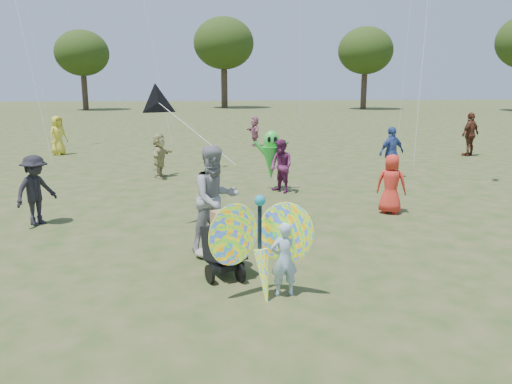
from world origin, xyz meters
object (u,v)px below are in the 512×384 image
(crowd_a, at_px, (391,184))
(crowd_g, at_px, (58,135))
(child_girl, at_px, (284,259))
(butterfly_kite, at_px, (261,247))
(crowd_c, at_px, (391,153))
(alien_kite, at_px, (271,157))
(crowd_j, at_px, (255,131))
(crowd_e, at_px, (281,166))
(jogging_stroller, at_px, (223,238))
(crowd_d, at_px, (160,156))
(adult_man, at_px, (215,199))
(crowd_h, at_px, (470,134))
(crowd_b, at_px, (36,190))

(crowd_a, xyz_separation_m, crowd_g, (-10.62, 11.22, 0.13))
(child_girl, relative_size, butterfly_kite, 0.64)
(crowd_c, height_order, alien_kite, alien_kite)
(crowd_j, bearing_deg, alien_kite, -17.31)
(crowd_c, height_order, crowd_j, crowd_c)
(crowd_e, distance_m, jogging_stroller, 6.34)
(crowd_d, xyz_separation_m, crowd_e, (3.61, -2.79, 0.03))
(crowd_j, relative_size, alien_kite, 0.83)
(crowd_c, bearing_deg, jogging_stroller, 30.69)
(crowd_a, xyz_separation_m, crowd_j, (-1.80, 13.30, 0.01))
(child_girl, bearing_deg, crowd_j, -100.30)
(crowd_c, distance_m, crowd_e, 4.29)
(crowd_e, bearing_deg, crowd_g, -167.21)
(crowd_c, bearing_deg, butterfly_kite, 36.25)
(crowd_e, bearing_deg, child_girl, -40.35)
(crowd_g, height_order, alien_kite, alien_kite)
(crowd_j, bearing_deg, child_girl, -18.61)
(child_girl, height_order, adult_man, adult_man)
(crowd_g, xyz_separation_m, alien_kite, (8.15, -8.21, 0.12))
(crowd_d, bearing_deg, crowd_a, -114.36)
(crowd_d, distance_m, crowd_h, 13.29)
(crowd_j, bearing_deg, crowd_a, -5.90)
(child_girl, height_order, crowd_h, crowd_h)
(crowd_h, distance_m, jogging_stroller, 16.63)
(crowd_h, relative_size, butterfly_kite, 1.07)
(crowd_e, bearing_deg, crowd_c, 82.37)
(jogging_stroller, bearing_deg, adult_man, 71.65)
(crowd_g, bearing_deg, crowd_a, -97.75)
(crowd_b, bearing_deg, crowd_j, 8.98)
(adult_man, height_order, crowd_h, adult_man)
(crowd_h, bearing_deg, alien_kite, 3.48)
(crowd_a, height_order, crowd_j, crowd_j)
(crowd_b, distance_m, alien_kite, 6.45)
(crowd_e, bearing_deg, adult_man, -54.13)
(crowd_g, relative_size, crowd_j, 1.17)
(butterfly_kite, bearing_deg, crowd_a, 50.26)
(crowd_b, height_order, crowd_e, crowd_b)
(butterfly_kite, bearing_deg, crowd_j, 83.95)
(crowd_h, height_order, butterfly_kite, crowd_h)
(crowd_c, distance_m, crowd_j, 9.64)
(child_girl, xyz_separation_m, crowd_h, (10.31, 13.30, 0.37))
(crowd_b, xyz_separation_m, butterfly_kite, (4.45, -4.36, -0.01))
(crowd_c, height_order, crowd_e, crowd_c)
(crowd_h, xyz_separation_m, butterfly_kite, (-10.65, -13.31, -0.16))
(adult_man, bearing_deg, crowd_b, 123.75)
(crowd_a, distance_m, crowd_e, 3.42)
(crowd_e, relative_size, crowd_j, 1.05)
(adult_man, bearing_deg, crowd_c, 20.84)
(crowd_e, relative_size, butterfly_kite, 0.87)
(child_girl, distance_m, crowd_b, 6.46)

